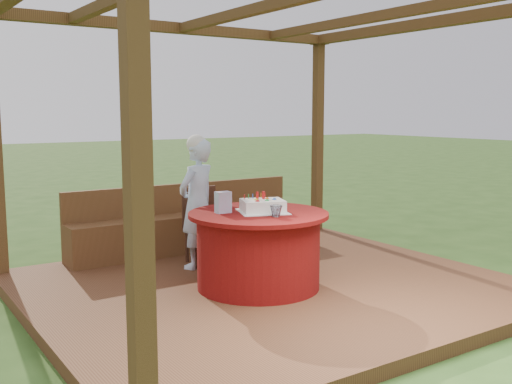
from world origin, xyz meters
TOP-DOWN VIEW (x-y plane):
  - ground at (0.00, 0.00)m, footprint 60.00×60.00m
  - deck at (0.00, 0.00)m, footprint 4.50×4.00m
  - pergola at (0.00, 0.00)m, footprint 4.50×4.00m
  - bench at (0.00, 1.72)m, footprint 3.00×0.42m
  - table at (-0.17, -0.05)m, footprint 1.34×1.34m
  - chair at (-0.15, 1.10)m, footprint 0.44×0.44m
  - elderly_woman at (-0.31, 0.93)m, footprint 0.60×0.50m
  - birthday_cake at (-0.13, -0.06)m, footprint 0.57×0.57m
  - gift_bag at (-0.47, 0.11)m, footprint 0.15×0.10m
  - drinking_glass at (-0.17, -0.34)m, footprint 0.14×0.14m

SIDE VIEW (x-z plane):
  - ground at x=0.00m, z-range 0.00..0.00m
  - deck at x=0.00m, z-range 0.00..0.12m
  - bench at x=0.00m, z-range -0.02..0.79m
  - table at x=-0.17m, z-range 0.13..0.86m
  - chair at x=-0.15m, z-range 0.16..1.00m
  - elderly_woman at x=-0.31m, z-range 0.12..1.56m
  - drinking_glass at x=-0.17m, z-range 0.85..0.96m
  - birthday_cake at x=-0.13m, z-range 0.82..1.01m
  - gift_bag at x=-0.47m, z-range 0.85..1.05m
  - pergola at x=0.00m, z-range 1.05..3.77m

